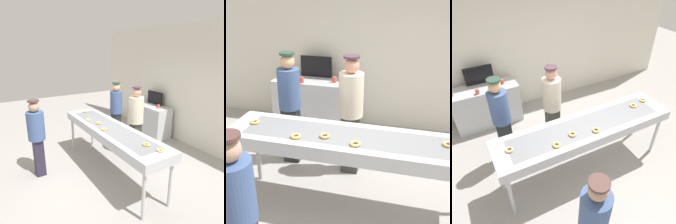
% 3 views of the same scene
% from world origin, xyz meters
% --- Properties ---
extents(ground_plane, '(16.00, 16.00, 0.00)m').
position_xyz_m(ground_plane, '(0.00, 0.00, 0.00)').
color(ground_plane, '#9E9993').
extents(back_wall, '(8.00, 0.12, 3.16)m').
position_xyz_m(back_wall, '(0.00, 2.54, 1.58)').
color(back_wall, silver).
rests_on(back_wall, ground).
extents(fryer_conveyor, '(2.98, 0.71, 1.00)m').
position_xyz_m(fryer_conveyor, '(0.00, 0.00, 0.92)').
color(fryer_conveyor, '#B7BABF').
rests_on(fryer_conveyor, ground).
extents(glazed_donut_0, '(0.16, 0.16, 0.03)m').
position_xyz_m(glazed_donut_0, '(0.06, -0.18, 1.02)').
color(glazed_donut_0, '#E6B466').
rests_on(glazed_donut_0, fryer_conveyor).
extents(glazed_donut_1, '(0.17, 0.17, 0.03)m').
position_xyz_m(glazed_donut_1, '(-0.61, -0.19, 1.02)').
color(glazed_donut_1, '#EFB65F').
rests_on(glazed_donut_1, fryer_conveyor).
extents(glazed_donut_2, '(0.17, 0.17, 0.03)m').
position_xyz_m(glazed_donut_2, '(1.28, 0.11, 1.02)').
color(glazed_donut_2, '#EBBC6F').
rests_on(glazed_donut_2, fryer_conveyor).
extents(glazed_donut_3, '(0.17, 0.17, 0.03)m').
position_xyz_m(glazed_donut_3, '(1.01, 0.06, 1.02)').
color(glazed_donut_3, '#E3B85F').
rests_on(glazed_donut_3, fryer_conveyor).
extents(glazed_donut_4, '(0.13, 0.13, 0.03)m').
position_xyz_m(glazed_donut_4, '(-0.31, -0.09, 1.02)').
color(glazed_donut_4, '#E3A961').
rests_on(glazed_donut_4, fryer_conveyor).
extents(glazed_donut_5, '(0.13, 0.13, 0.03)m').
position_xyz_m(glazed_donut_5, '(-1.24, 0.03, 1.02)').
color(glazed_donut_5, '#E4B16E').
rests_on(glazed_donut_5, fryer_conveyor).
extents(worker_baker, '(0.33, 0.33, 1.72)m').
position_xyz_m(worker_baker, '(-0.22, 0.82, 0.97)').
color(worker_baker, '#33352F').
rests_on(worker_baker, ground).
extents(worker_assistant, '(0.32, 0.32, 1.69)m').
position_xyz_m(worker_assistant, '(-1.14, 0.87, 0.94)').
color(worker_assistant, '#202427').
rests_on(worker_assistant, ground).
extents(customer_waiting, '(0.33, 0.33, 1.58)m').
position_xyz_m(customer_waiting, '(-0.70, -1.28, 0.88)').
color(customer_waiting, '#2A2338').
rests_on(customer_waiting, ground).
extents(prep_counter, '(1.40, 0.54, 0.91)m').
position_xyz_m(prep_counter, '(-1.22, 2.09, 0.46)').
color(prep_counter, '#B7BABF').
rests_on(prep_counter, ground).
extents(paper_cup_0, '(0.07, 0.07, 0.10)m').
position_xyz_m(paper_cup_0, '(-0.81, 2.08, 0.96)').
color(paper_cup_0, '#CC4C3F').
rests_on(paper_cup_0, prep_counter).
extents(paper_cup_2, '(0.07, 0.07, 0.10)m').
position_xyz_m(paper_cup_2, '(-1.36, 1.91, 0.96)').
color(paper_cup_2, '#CC4C3F').
rests_on(paper_cup_2, prep_counter).
extents(menu_display, '(0.59, 0.04, 0.38)m').
position_xyz_m(menu_display, '(-1.22, 2.32, 1.10)').
color(menu_display, black).
rests_on(menu_display, prep_counter).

